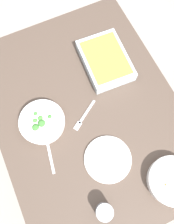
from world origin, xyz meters
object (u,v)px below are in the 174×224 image
Objects in this scene: side_plate at (108,159)px; broccoli_bowl at (42,122)px; stew_bowl at (172,181)px; fork_on_table at (83,117)px; spoon_by_broccoli at (49,150)px; baking_dish at (105,60)px; drink_cup at (104,212)px; spoon_by_stew at (167,171)px.

broccoli_bowl is at bearing 36.20° from side_plate.
fork_on_table is (0.44, 0.23, -0.03)m from stew_bowl.
spoon_by_broccoli is at bearing 56.22° from side_plate.
spoon_by_broccoli is (0.36, 0.44, -0.03)m from stew_bowl.
fork_on_table is (0.08, -0.21, -0.00)m from spoon_by_broccoli.
stew_bowl reaches higher than side_plate.
baking_dish is at bearing -55.51° from spoon_by_broccoli.
drink_cup is at bearing -168.66° from broccoli_bowl.
baking_dish is 1.77× the size of spoon_by_broccoli.
spoon_by_stew is (-0.45, -0.43, -0.03)m from broccoli_bowl.
drink_cup is at bearing 94.89° from spoon_by_stew.
baking_dish reaches higher than spoon_by_stew.
spoon_by_stew and spoon_by_broccoli have the same top height.
drink_cup reaches higher than spoon_by_broccoli.
drink_cup is 0.22m from side_plate.
baking_dish reaches higher than fork_on_table.
stew_bowl reaches higher than spoon_by_stew.
spoon_by_stew is at bearing -148.81° from fork_on_table.
broccoli_bowl is 0.20m from fork_on_table.
drink_cup is at bearing -161.16° from spoon_by_broccoli.
fork_on_table is at bearing 4.32° from side_plate.
broccoli_bowl is 0.45m from baking_dish.
baking_dish is 0.73m from drink_cup.
baking_dish reaches higher than spoon_by_broccoli.
drink_cup is 0.34m from spoon_by_stew.
spoon_by_stew is at bearing -12.09° from stew_bowl.
fork_on_table is (-0.05, -0.19, -0.03)m from broccoli_bowl.
side_plate is at bearing 53.96° from spoon_by_stew.
spoon_by_broccoli is at bearing 55.10° from spoon_by_stew.
broccoli_bowl is 0.36m from side_plate.
side_plate is (-0.29, -0.21, -0.02)m from broccoli_bowl.
spoon_by_broccoli is at bearing 124.49° from baking_dish.
stew_bowl is 1.24× the size of spoon_by_broccoli.
stew_bowl is 1.38× the size of fork_on_table.
fork_on_table is (0.42, -0.10, -0.04)m from drink_cup.
drink_cup reaches higher than side_plate.
side_plate is (0.20, 0.21, -0.03)m from stew_bowl.
baking_dish is 0.51m from side_plate.
spoon_by_broccoli is at bearing 170.43° from broccoli_bowl.
baking_dish is at bearing -67.66° from broccoli_bowl.
fork_on_table is at bearing 27.75° from stew_bowl.
side_plate is at bearing -175.68° from fork_on_table.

